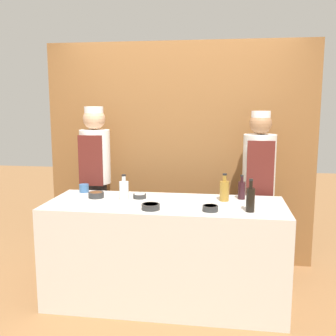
# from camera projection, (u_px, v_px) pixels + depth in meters

# --- Properties ---
(ground_plane) EXTENTS (14.00, 14.00, 0.00)m
(ground_plane) POSITION_uv_depth(u_px,v_px,m) (166.00, 300.00, 3.55)
(ground_plane) COLOR olive
(cabinet_wall) EXTENTS (2.91, 0.18, 2.40)m
(cabinet_wall) POSITION_uv_depth(u_px,v_px,m) (179.00, 154.00, 4.36)
(cabinet_wall) COLOR brown
(cabinet_wall) RESTS_ON ground_plane
(counter) EXTENTS (2.06, 0.77, 0.90)m
(counter) POSITION_uv_depth(u_px,v_px,m) (165.00, 252.00, 3.47)
(counter) COLOR beige
(counter) RESTS_ON ground_plane
(sauce_bowl_purple) EXTENTS (0.15, 0.15, 0.05)m
(sauce_bowl_purple) POSITION_uv_depth(u_px,v_px,m) (151.00, 206.00, 3.18)
(sauce_bowl_purple) COLOR #2D2D2D
(sauce_bowl_purple) RESTS_ON counter
(sauce_bowl_white) EXTENTS (0.12, 0.12, 0.04)m
(sauce_bowl_white) POSITION_uv_depth(u_px,v_px,m) (140.00, 196.00, 3.56)
(sauce_bowl_white) COLOR #2D2D2D
(sauce_bowl_white) RESTS_ON counter
(sauce_bowl_brown) EXTENTS (0.14, 0.14, 0.05)m
(sauce_bowl_brown) POSITION_uv_depth(u_px,v_px,m) (96.00, 195.00, 3.58)
(sauce_bowl_brown) COLOR #2D2D2D
(sauce_bowl_brown) RESTS_ON counter
(sauce_bowl_green) EXTENTS (0.13, 0.13, 0.05)m
(sauce_bowl_green) POSITION_uv_depth(u_px,v_px,m) (210.00, 208.00, 3.13)
(sauce_bowl_green) COLOR #2D2D2D
(sauce_bowl_green) RESTS_ON counter
(cutting_board) EXTENTS (0.30, 0.22, 0.02)m
(cutting_board) POSITION_uv_depth(u_px,v_px,m) (194.00, 201.00, 3.40)
(cutting_board) COLOR white
(cutting_board) RESTS_ON counter
(bottle_wine) EXTENTS (0.07, 0.07, 0.22)m
(bottle_wine) POSITION_uv_depth(u_px,v_px,m) (242.00, 190.00, 3.52)
(bottle_wine) COLOR black
(bottle_wine) RESTS_ON counter
(bottle_soy) EXTENTS (0.07, 0.07, 0.27)m
(bottle_soy) POSITION_uv_depth(u_px,v_px,m) (250.00, 199.00, 3.10)
(bottle_soy) COLOR black
(bottle_soy) RESTS_ON counter
(bottle_vinegar) EXTENTS (0.08, 0.08, 0.24)m
(bottle_vinegar) POSITION_uv_depth(u_px,v_px,m) (224.00, 190.00, 3.45)
(bottle_vinegar) COLOR olive
(bottle_vinegar) RESTS_ON counter
(bottle_clear) EXTENTS (0.08, 0.08, 0.23)m
(bottle_clear) POSITION_uv_depth(u_px,v_px,m) (124.00, 190.00, 3.49)
(bottle_clear) COLOR silver
(bottle_clear) RESTS_ON counter
(cup_blue) EXTENTS (0.09, 0.09, 0.08)m
(cup_blue) POSITION_uv_depth(u_px,v_px,m) (84.00, 188.00, 3.80)
(cup_blue) COLOR #386093
(cup_blue) RESTS_ON counter
(chef_left) EXTENTS (0.31, 0.31, 1.72)m
(chef_left) POSITION_uv_depth(u_px,v_px,m) (96.00, 180.00, 4.12)
(chef_left) COLOR #28282D
(chef_left) RESTS_ON ground_plane
(chef_right) EXTENTS (0.32, 0.32, 1.68)m
(chef_right) POSITION_uv_depth(u_px,v_px,m) (258.00, 188.00, 3.89)
(chef_right) COLOR #28282D
(chef_right) RESTS_ON ground_plane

